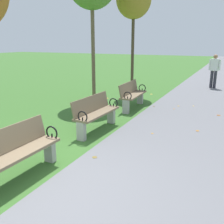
# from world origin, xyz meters

# --- Properties ---
(ground_plane) EXTENTS (80.00, 80.00, 0.00)m
(ground_plane) POSITION_xyz_m (0.00, 0.00, 0.00)
(ground_plane) COLOR #386628
(paved_walkway) EXTENTS (2.70, 44.00, 0.02)m
(paved_walkway) POSITION_xyz_m (1.35, 18.00, 0.01)
(paved_walkway) COLOR slate
(paved_walkway) RESTS_ON ground
(park_bench_1) EXTENTS (0.50, 1.61, 0.90)m
(park_bench_1) POSITION_xyz_m (-0.50, 0.09, 0.49)
(park_bench_1) COLOR #7A664C
(park_bench_1) RESTS_ON ground
(park_bench_2) EXTENTS (0.53, 1.62, 0.90)m
(park_bench_2) POSITION_xyz_m (-0.50, 2.76, 0.49)
(park_bench_2) COLOR #7A664C
(park_bench_2) RESTS_ON ground
(park_bench_3) EXTENTS (0.52, 1.61, 0.90)m
(park_bench_3) POSITION_xyz_m (-0.50, 5.31, 0.49)
(park_bench_3) COLOR #7A664C
(park_bench_3) RESTS_ON ground
(tree_3) EXTENTS (1.43, 1.43, 4.69)m
(tree_3) POSITION_xyz_m (-1.45, 7.68, 3.87)
(tree_3) COLOR #4C3D2D
(tree_3) RESTS_ON ground
(pedestrian_walking) EXTENTS (0.53, 0.24, 1.62)m
(pedestrian_walking) POSITION_xyz_m (1.66, 10.63, 0.93)
(pedestrian_walking) COLOR #2D2D38
(pedestrian_walking) RESTS_ON paved_walkway
(scattered_leaves) EXTENTS (4.82, 9.92, 0.02)m
(scattered_leaves) POSITION_xyz_m (-0.28, 3.28, 0.01)
(scattered_leaves) COLOR gold
(scattered_leaves) RESTS_ON ground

